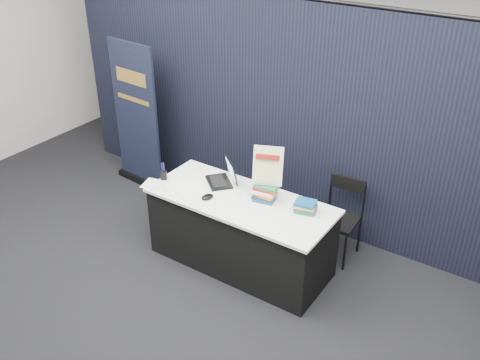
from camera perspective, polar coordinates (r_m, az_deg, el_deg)
name	(u,v)px	position (r m, az deg, el deg)	size (l,w,h in m)	color
floor	(208,293)	(5.14, -3.42, -11.91)	(8.00, 8.00, 0.00)	black
wall_back	(386,21)	(7.60, 15.35, 16.06)	(8.00, 0.02, 3.50)	#B0ADA6
drape_partition	(297,119)	(5.65, 6.07, 6.50)	(6.00, 0.08, 2.40)	black
display_table	(241,232)	(5.25, 0.08, -5.54)	(1.80, 0.75, 0.75)	black
laptop	(221,176)	(5.32, -2.02, 0.40)	(0.37, 0.41, 0.23)	black
mouse	(207,197)	(5.06, -3.50, -1.80)	(0.08, 0.13, 0.04)	black
brochure_left	(157,185)	(5.34, -8.83, -0.50)	(0.28, 0.20, 0.00)	silver
brochure_mid	(185,188)	(5.26, -5.91, -0.81)	(0.33, 0.23, 0.00)	white
brochure_right	(182,188)	(5.25, -6.23, -0.89)	(0.29, 0.21, 0.00)	silver
pen_cup	(164,175)	(5.41, -8.16, 0.52)	(0.07, 0.07, 0.09)	black
book_stack_tall	(265,192)	(5.00, 2.72, -1.32)	(0.22, 0.18, 0.17)	#165551
book_stack_short	(306,206)	(4.87, 7.02, -2.79)	(0.22, 0.19, 0.11)	#1B6735
info_sign	(268,166)	(4.89, 2.98, 1.47)	(0.30, 0.21, 0.38)	black
pullup_banner	(137,125)	(6.59, -10.96, 5.82)	(0.77, 0.17, 1.81)	black
stacking_chair	(340,215)	(5.43, 10.58, -3.71)	(0.40, 0.41, 0.83)	black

